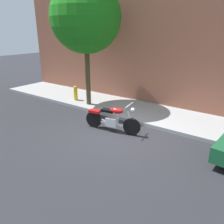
{
  "coord_description": "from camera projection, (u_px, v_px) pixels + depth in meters",
  "views": [
    {
      "loc": [
        4.26,
        -6.02,
        3.6
      ],
      "look_at": [
        -0.27,
        0.29,
        0.77
      ],
      "focal_mm": 35.7,
      "sensor_mm": 36.0,
      "label": 1
    }
  ],
  "objects": [
    {
      "name": "motorcycle",
      "position": [
        112.0,
        119.0,
        8.36
      ],
      "size": [
        2.24,
        0.73,
        1.15
      ],
      "color": "black",
      "rests_on": "ground"
    },
    {
      "name": "street_tree",
      "position": [
        86.0,
        17.0,
        9.83
      ],
      "size": [
        3.18,
        3.18,
        5.76
      ],
      "color": "#483F27",
      "rests_on": "ground"
    },
    {
      "name": "sidewalk",
      "position": [
        147.0,
        113.0,
        10.18
      ],
      "size": [
        18.24,
        2.58,
        0.14
      ],
      "primitive_type": "cube",
      "color": "#9D9D9D",
      "rests_on": "ground"
    },
    {
      "name": "building_facade",
      "position": [
        169.0,
        5.0,
        9.77
      ],
      "size": [
        18.24,
        0.5,
        9.38
      ],
      "primitive_type": "cube",
      "color": "brown",
      "rests_on": "ground"
    },
    {
      "name": "fire_hydrant",
      "position": [
        76.0,
        94.0,
        11.77
      ],
      "size": [
        0.2,
        0.2,
        0.91
      ],
      "color": "gold",
      "rests_on": "ground"
    },
    {
      "name": "ground_plane",
      "position": [
        113.0,
        135.0,
        8.16
      ],
      "size": [
        60.0,
        60.0,
        0.0
      ],
      "primitive_type": "plane",
      "color": "#28282D"
    }
  ]
}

